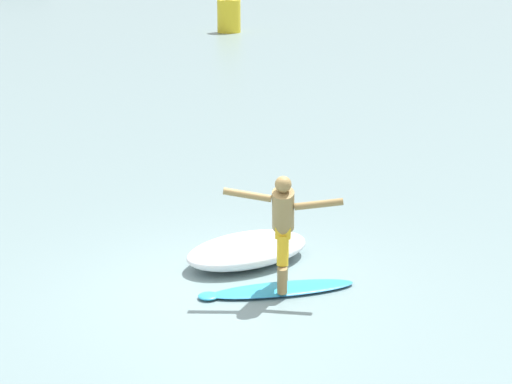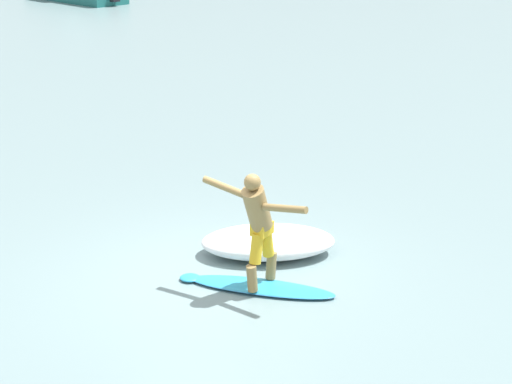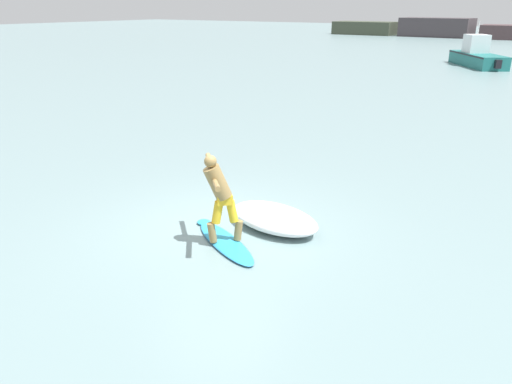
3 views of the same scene
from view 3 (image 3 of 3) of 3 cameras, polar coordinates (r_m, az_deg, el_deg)
ground_plane at (r=9.41m, az=-4.21°, el=-4.01°), size 200.00×200.00×0.00m
surfboard at (r=8.76m, az=-3.60°, el=-5.69°), size 2.01×1.33×0.21m
surfer at (r=8.35m, az=-4.22°, el=-0.01°), size 1.13×1.13×1.56m
fishing_boat_near_jetty at (r=37.90m, az=23.86°, el=14.00°), size 4.77×6.15×2.92m
wave_foam_at_tail at (r=9.30m, az=2.06°, el=-2.98°), size 2.01×1.32×0.38m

